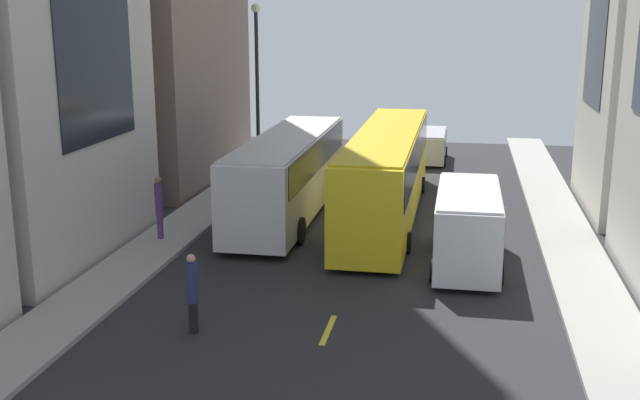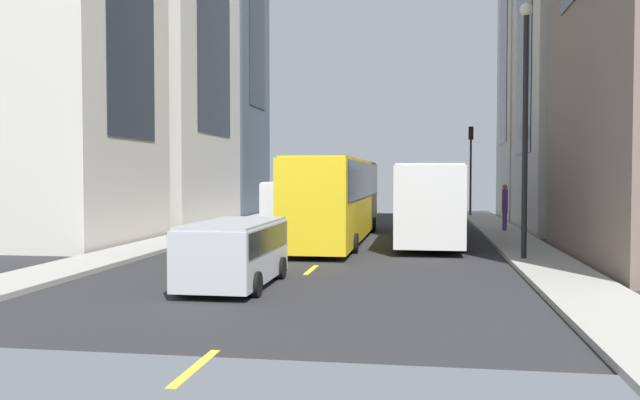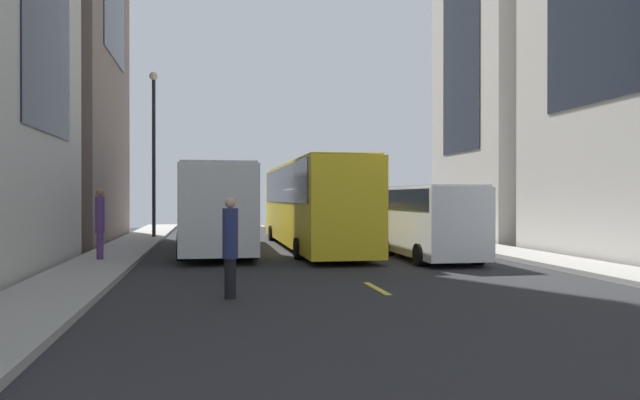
# 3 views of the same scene
# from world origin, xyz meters

# --- Properties ---
(ground_plane) EXTENTS (40.76, 40.76, 0.00)m
(ground_plane) POSITION_xyz_m (0.00, 0.00, 0.00)
(ground_plane) COLOR #28282B
(sidewalk_west) EXTENTS (2.14, 44.00, 0.15)m
(sidewalk_west) POSITION_xyz_m (-7.31, 0.00, 0.07)
(sidewalk_west) COLOR #9E9B93
(sidewalk_west) RESTS_ON ground
(sidewalk_east) EXTENTS (2.14, 44.00, 0.15)m
(sidewalk_east) POSITION_xyz_m (7.31, 0.00, 0.07)
(sidewalk_east) COLOR #9E9B93
(sidewalk_east) RESTS_ON ground
(lane_stripe_0) EXTENTS (0.16, 2.00, 0.01)m
(lane_stripe_0) POSITION_xyz_m (0.00, -21.00, 0.01)
(lane_stripe_0) COLOR yellow
(lane_stripe_0) RESTS_ON ground
(lane_stripe_1) EXTENTS (0.16, 2.00, 0.01)m
(lane_stripe_1) POSITION_xyz_m (0.00, -10.50, 0.01)
(lane_stripe_1) COLOR yellow
(lane_stripe_1) RESTS_ON ground
(lane_stripe_2) EXTENTS (0.16, 2.00, 0.01)m
(lane_stripe_2) POSITION_xyz_m (0.00, 0.00, 0.01)
(lane_stripe_2) COLOR yellow
(lane_stripe_2) RESTS_ON ground
(lane_stripe_3) EXTENTS (0.16, 2.00, 0.01)m
(lane_stripe_3) POSITION_xyz_m (0.00, 10.50, 0.01)
(lane_stripe_3) COLOR yellow
(lane_stripe_3) RESTS_ON ground
(lane_stripe_4) EXTENTS (0.16, 2.00, 0.01)m
(lane_stripe_4) POSITION_xyz_m (0.00, 21.00, 0.01)
(lane_stripe_4) COLOR yellow
(lane_stripe_4) RESTS_ON ground
(building_west_0) EXTENTS (7.91, 7.48, 22.21)m
(building_west_0) POSITION_xyz_m (-12.50, -14.86, 11.11)
(building_west_0) COLOR beige
(building_west_0) RESTS_ON ground
(building_west_1) EXTENTS (10.01, 9.50, 18.01)m
(building_west_1) POSITION_xyz_m (-13.53, -5.64, 9.00)
(building_west_1) COLOR beige
(building_west_1) RESTS_ON ground
(building_east_1) EXTENTS (9.75, 10.77, 23.53)m
(building_east_1) POSITION_xyz_m (13.41, -6.61, 11.76)
(building_east_1) COLOR beige
(building_east_1) RESTS_ON ground
(building_east_2) EXTENTS (7.64, 8.16, 19.76)m
(building_east_2) POSITION_xyz_m (12.36, 4.42, 9.88)
(building_east_2) COLOR beige
(building_east_2) RESTS_ON ground
(city_bus_white) EXTENTS (2.80, 12.36, 3.35)m
(city_bus_white) POSITION_xyz_m (-3.63, 0.83, 2.01)
(city_bus_white) COLOR silver
(city_bus_white) RESTS_ON ground
(streetcar_yellow) EXTENTS (2.70, 15.00, 3.59)m
(streetcar_yellow) POSITION_xyz_m (0.36, 1.27, 2.13)
(streetcar_yellow) COLOR yellow
(streetcar_yellow) RESTS_ON ground
(delivery_van_white) EXTENTS (2.25, 5.81, 2.58)m
(delivery_van_white) POSITION_xyz_m (3.62, -4.38, 1.51)
(delivery_van_white) COLOR white
(delivery_van_white) RESTS_ON ground
(car_silver_0) EXTENTS (2.08, 4.58, 1.71)m
(car_silver_0) POSITION_xyz_m (1.49, 13.76, 1.01)
(car_silver_0) COLOR #B7BABF
(car_silver_0) RESTS_ON ground
(pedestrian_crossing_mid) EXTENTS (0.34, 0.34, 2.18)m
(pedestrian_crossing_mid) POSITION_xyz_m (-3.49, -11.29, 1.17)
(pedestrian_crossing_mid) COLOR black
(pedestrian_crossing_mid) RESTS_ON ground
(pedestrian_walking_far) EXTENTS (0.29, 0.29, 2.32)m
(pedestrian_walking_far) POSITION_xyz_m (-7.45, -3.71, 1.42)
(pedestrian_walking_far) COLOR #593372
(pedestrian_walking_far) RESTS_ON ground
(traffic_light_near_corner) EXTENTS (0.32, 0.44, 6.12)m
(traffic_light_near_corner) POSITION_xyz_m (-6.64, -16.49, 4.39)
(traffic_light_near_corner) COLOR black
(traffic_light_near_corner) RESTS_ON ground
(streetlamp_near) EXTENTS (0.44, 0.44, 8.46)m
(streetlamp_near) POSITION_xyz_m (-6.74, 7.67, 5.21)
(streetlamp_near) COLOR black
(streetlamp_near) RESTS_ON ground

